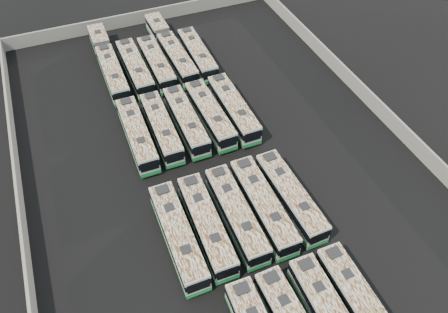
% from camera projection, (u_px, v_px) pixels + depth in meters
% --- Properties ---
extents(ground, '(140.00, 140.00, 0.00)m').
position_uv_depth(ground, '(227.00, 173.00, 50.61)').
color(ground, black).
rests_on(ground, ground).
extents(perimeter_wall, '(45.20, 73.20, 2.20)m').
position_uv_depth(perimeter_wall, '(227.00, 167.00, 49.80)').
color(perimeter_wall, gray).
rests_on(perimeter_wall, ground).
extents(bus_front_far_right, '(2.47, 11.37, 3.20)m').
position_uv_depth(bus_front_far_right, '(360.00, 305.00, 38.07)').
color(bus_front_far_right, silver).
rests_on(bus_front_far_right, ground).
extents(bus_midfront_far_left, '(2.56, 11.88, 3.35)m').
position_uv_depth(bus_midfront_far_left, '(178.00, 236.00, 42.83)').
color(bus_midfront_far_left, silver).
rests_on(bus_midfront_far_left, ground).
extents(bus_midfront_left, '(2.75, 11.73, 3.29)m').
position_uv_depth(bus_midfront_left, '(207.00, 225.00, 43.72)').
color(bus_midfront_left, silver).
rests_on(bus_midfront_left, ground).
extents(bus_midfront_center, '(2.56, 11.67, 3.28)m').
position_uv_depth(bus_midfront_center, '(236.00, 215.00, 44.60)').
color(bus_midfront_center, silver).
rests_on(bus_midfront_center, ground).
extents(bus_midfront_right, '(2.59, 11.89, 3.34)m').
position_uv_depth(bus_midfront_right, '(263.00, 206.00, 45.34)').
color(bus_midfront_right, silver).
rests_on(bus_midfront_right, ground).
extents(bus_midfront_far_right, '(2.75, 11.63, 3.26)m').
position_uv_depth(bus_midfront_far_right, '(290.00, 196.00, 46.21)').
color(bus_midfront_far_right, silver).
rests_on(bus_midfront_far_right, ground).
extents(bus_midback_far_left, '(2.57, 11.64, 3.27)m').
position_uv_depth(bus_midback_far_left, '(137.00, 135.00, 52.62)').
color(bus_midback_far_left, silver).
rests_on(bus_midback_far_left, ground).
extents(bus_midback_left, '(2.58, 11.39, 3.20)m').
position_uv_depth(bus_midback_left, '(162.00, 128.00, 53.50)').
color(bus_midback_left, silver).
rests_on(bus_midback_left, ground).
extents(bus_midback_center, '(2.46, 11.45, 3.22)m').
position_uv_depth(bus_midback_center, '(186.00, 121.00, 54.32)').
color(bus_midback_center, silver).
rests_on(bus_midback_center, ground).
extents(bus_midback_right, '(2.70, 11.60, 3.25)m').
position_uv_depth(bus_midback_right, '(210.00, 115.00, 55.11)').
color(bus_midback_right, silver).
rests_on(bus_midback_right, ground).
extents(bus_midback_far_right, '(2.50, 11.79, 3.32)m').
position_uv_depth(bus_midback_far_right, '(233.00, 109.00, 55.85)').
color(bus_midback_far_right, silver).
rests_on(bus_midback_far_right, ground).
extents(bus_back_far_left, '(2.49, 17.80, 3.23)m').
position_uv_depth(bus_back_far_left, '(108.00, 62.00, 62.89)').
color(bus_back_far_left, silver).
rests_on(bus_back_far_left, ground).
extents(bus_back_left, '(2.63, 11.81, 3.32)m').
position_uv_depth(bus_back_left, '(135.00, 68.00, 61.77)').
color(bus_back_left, silver).
rests_on(bus_back_left, ground).
extents(bus_back_center, '(2.51, 11.51, 3.24)m').
position_uv_depth(bus_back_center, '(157.00, 64.00, 62.58)').
color(bus_back_center, silver).
rests_on(bus_back_center, ground).
extents(bus_back_right, '(2.87, 17.74, 3.21)m').
position_uv_depth(bus_back_right, '(171.00, 48.00, 65.32)').
color(bus_back_right, silver).
rests_on(bus_back_right, ground).
extents(bus_back_far_right, '(2.62, 11.41, 3.20)m').
position_uv_depth(bus_back_far_right, '(197.00, 55.00, 64.22)').
color(bus_back_far_right, silver).
rests_on(bus_back_far_right, ground).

